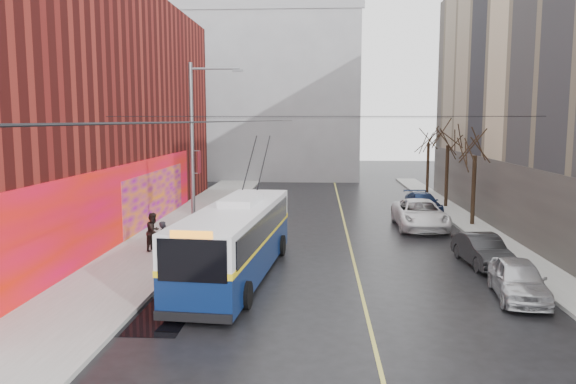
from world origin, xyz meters
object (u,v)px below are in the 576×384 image
object	(u,v)px
parked_car_d	(423,203)
streetlight_pole	(195,149)
tree_far	(429,134)
pedestrian_b	(154,232)
parked_car_c	(420,214)
tree_near	(475,142)
following_car	(273,201)
parked_car_a	(518,279)
pedestrian_a	(164,240)
tree_mid	(448,134)
parked_car_b	(482,250)
trolleybus	(236,239)

from	to	relation	value
parked_car_d	streetlight_pole	bearing A→B (deg)	-145.32
streetlight_pole	tree_far	size ratio (longest dim) A/B	1.37
streetlight_pole	parked_car_d	distance (m)	17.65
parked_car_d	pedestrian_b	size ratio (longest dim) A/B	2.53
streetlight_pole	parked_car_c	distance (m)	13.66
tree_near	following_car	xyz separation A→B (m)	(-12.21, 5.07, -4.28)
streetlight_pole	pedestrian_b	world-z (taller)	streetlight_pole
parked_car_a	pedestrian_a	size ratio (longest dim) A/B	2.46
tree_near	tree_mid	size ratio (longest dim) A/B	0.96
streetlight_pole	parked_car_d	size ratio (longest dim) A/B	1.97
parked_car_b	parked_car_c	bearing A→B (deg)	92.42
parked_car_a	pedestrian_b	xyz separation A→B (m)	(-14.76, 5.92, 0.36)
tree_mid	parked_car_d	size ratio (longest dim) A/B	1.46
tree_near	trolleybus	bearing A→B (deg)	-137.32
trolleybus	pedestrian_b	world-z (taller)	trolleybus
parked_car_b	pedestrian_b	distance (m)	14.88
parked_car_b	parked_car_c	distance (m)	8.45
tree_mid	parked_car_c	world-z (taller)	tree_mid
parked_car_b	parked_car_d	xyz separation A→B (m)	(0.00, 14.10, -0.01)
tree_mid	pedestrian_a	bearing A→B (deg)	-134.56
tree_mid	trolleybus	world-z (taller)	tree_mid
trolleybus	pedestrian_a	bearing A→B (deg)	153.21
tree_far	parked_car_a	bearing A→B (deg)	-94.24
parked_car_d	following_car	distance (m)	10.21
tree_mid	following_car	size ratio (longest dim) A/B	1.64
parked_car_d	pedestrian_a	bearing A→B (deg)	-139.76
parked_car_a	tree_far	bearing A→B (deg)	92.81
tree_far	pedestrian_b	xyz separation A→B (m)	(-16.81, -21.74, -4.09)
tree_far	parked_car_a	distance (m)	28.09
parked_car_b	pedestrian_a	bearing A→B (deg)	174.61
streetlight_pole	following_car	distance (m)	12.18
tree_far	parked_car_c	world-z (taller)	tree_far
tree_far	following_car	distance (m)	15.77
tree_mid	parked_car_c	distance (m)	9.46
trolleybus	following_car	distance (m)	16.48
parked_car_b	parked_car_d	bearing A→B (deg)	84.26
parked_car_b	trolleybus	bearing A→B (deg)	-173.17
pedestrian_a	pedestrian_b	bearing A→B (deg)	25.70
streetlight_pole	tree_mid	world-z (taller)	streetlight_pole
parked_car_c	pedestrian_a	xyz separation A→B (m)	(-12.72, -8.45, 0.16)
trolleybus	parked_car_b	xyz separation A→B (m)	(10.35, 2.31, -0.86)
pedestrian_b	trolleybus	bearing A→B (deg)	-117.95
tree_far	tree_near	bearing A→B (deg)	-90.00
tree_near	parked_car_d	size ratio (longest dim) A/B	1.40
parked_car_b	pedestrian_b	world-z (taller)	pedestrian_b
pedestrian_a	pedestrian_b	distance (m)	1.69
tree_far	parked_car_c	bearing A→B (deg)	-102.27
tree_far	parked_car_d	world-z (taller)	tree_far
parked_car_a	parked_car_c	xyz separation A→B (m)	(-1.15, 12.94, 0.13)
tree_far	trolleybus	world-z (taller)	tree_far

